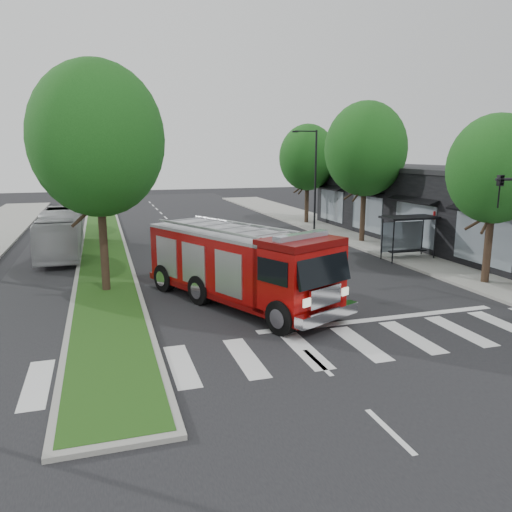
# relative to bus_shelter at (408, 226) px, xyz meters

# --- Properties ---
(ground) EXTENTS (140.00, 140.00, 0.00)m
(ground) POSITION_rel_bus_shelter_xyz_m (-11.20, -8.15, -2.04)
(ground) COLOR black
(ground) RESTS_ON ground
(sidewalk_right) EXTENTS (5.00, 80.00, 0.15)m
(sidewalk_right) POSITION_rel_bus_shelter_xyz_m (1.30, 1.85, -1.96)
(sidewalk_right) COLOR gray
(sidewalk_right) RESTS_ON ground
(median) EXTENTS (3.00, 50.00, 0.15)m
(median) POSITION_rel_bus_shelter_xyz_m (-17.20, 9.85, -1.96)
(median) COLOR gray
(median) RESTS_ON ground
(storefront_row) EXTENTS (8.00, 30.00, 5.00)m
(storefront_row) POSITION_rel_bus_shelter_xyz_m (5.80, 1.85, 0.46)
(storefront_row) COLOR black
(storefront_row) RESTS_ON ground
(bus_shelter) EXTENTS (3.20, 1.60, 2.61)m
(bus_shelter) POSITION_rel_bus_shelter_xyz_m (0.00, 0.00, 0.00)
(bus_shelter) COLOR black
(bus_shelter) RESTS_ON ground
(tree_right_near) EXTENTS (4.40, 4.40, 8.05)m
(tree_right_near) POSITION_rel_bus_shelter_xyz_m (0.30, -6.15, 3.47)
(tree_right_near) COLOR black
(tree_right_near) RESTS_ON ground
(tree_right_mid) EXTENTS (5.60, 5.60, 9.72)m
(tree_right_mid) POSITION_rel_bus_shelter_xyz_m (0.30, 5.85, 4.45)
(tree_right_mid) COLOR black
(tree_right_mid) RESTS_ON ground
(tree_right_far) EXTENTS (5.00, 5.00, 8.73)m
(tree_right_far) POSITION_rel_bus_shelter_xyz_m (0.30, 15.85, 3.80)
(tree_right_far) COLOR black
(tree_right_far) RESTS_ON ground
(tree_median_near) EXTENTS (5.80, 5.80, 10.16)m
(tree_median_near) POSITION_rel_bus_shelter_xyz_m (-17.20, -2.15, 4.77)
(tree_median_near) COLOR black
(tree_median_near) RESTS_ON ground
(tree_median_far) EXTENTS (5.60, 5.60, 9.72)m
(tree_median_far) POSITION_rel_bus_shelter_xyz_m (-17.20, 11.85, 4.45)
(tree_median_far) COLOR black
(tree_median_far) RESTS_ON ground
(streetlight_right_far) EXTENTS (2.11, 0.20, 8.00)m
(streetlight_right_far) POSITION_rel_bus_shelter_xyz_m (-0.85, 11.85, 2.44)
(streetlight_right_far) COLOR black
(streetlight_right_far) RESTS_ON ground
(fire_engine) EXTENTS (6.81, 10.19, 3.43)m
(fire_engine) POSITION_rel_bus_shelter_xyz_m (-11.85, -5.56, -0.40)
(fire_engine) COLOR #5B0504
(fire_engine) RESTS_ON ground
(city_bus) EXTENTS (2.33, 9.94, 2.77)m
(city_bus) POSITION_rel_bus_shelter_xyz_m (-19.70, 7.84, -0.65)
(city_bus) COLOR #B9B9BD
(city_bus) RESTS_ON ground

